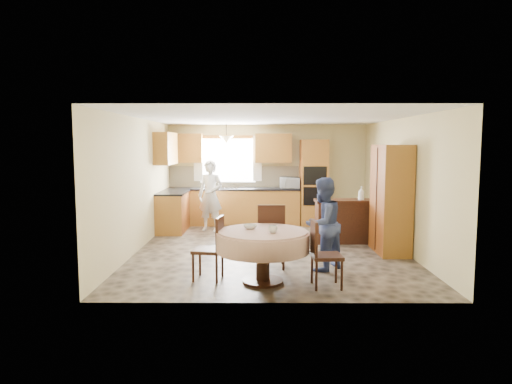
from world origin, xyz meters
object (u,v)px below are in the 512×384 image
at_px(cupboard, 391,199).
at_px(dining_table, 263,242).
at_px(oven_tower, 314,182).
at_px(sideboard, 343,222).
at_px(chair_back, 271,233).
at_px(person_dining, 323,224).
at_px(chair_right, 321,250).
at_px(chair_left, 213,245).
at_px(person_sink, 210,196).

relative_size(cupboard, dining_table, 1.48).
xyz_separation_m(oven_tower, sideboard, (0.37, -2.09, -0.65)).
bearing_deg(chair_back, dining_table, 80.19).
distance_m(sideboard, chair_back, 2.51).
height_order(cupboard, person_dining, cupboard).
bearing_deg(chair_right, person_dining, -12.10).
xyz_separation_m(chair_left, chair_back, (0.88, 0.62, 0.06)).
distance_m(cupboard, person_dining, 1.87).
distance_m(oven_tower, dining_table, 5.03).
height_order(dining_table, person_sink, person_sink).
height_order(chair_back, person_sink, person_sink).
relative_size(chair_back, person_dining, 0.71).
height_order(chair_back, chair_right, chair_back).
bearing_deg(person_dining, chair_right, 37.51).
bearing_deg(chair_right, person_sink, 22.28).
bearing_deg(chair_left, person_sink, -164.38).
bearing_deg(dining_table, oven_tower, 74.84).
bearing_deg(oven_tower, dining_table, -105.16).
bearing_deg(person_dining, dining_table, -7.82).
height_order(chair_left, chair_right, chair_left).
distance_m(chair_left, person_dining, 1.80).
bearing_deg(person_dining, oven_tower, -138.37).
height_order(cupboard, chair_back, cupboard).
bearing_deg(cupboard, oven_tower, 109.94).
bearing_deg(chair_left, chair_back, 134.35).
relative_size(sideboard, chair_back, 1.10).
bearing_deg(chair_right, cupboard, -39.98).
bearing_deg(chair_back, person_sink, -66.99).
relative_size(dining_table, chair_back, 1.28).
bearing_deg(chair_back, sideboard, -127.00).
distance_m(chair_right, person_sink, 4.65).
bearing_deg(sideboard, chair_left, -134.91).
bearing_deg(oven_tower, person_sink, -161.19).
distance_m(dining_table, chair_back, 0.78).
relative_size(oven_tower, sideboard, 1.82).
xyz_separation_m(chair_back, person_dining, (0.82, -0.07, 0.16)).
relative_size(cupboard, person_sink, 1.22).
bearing_deg(cupboard, chair_right, -126.83).
distance_m(cupboard, person_sink, 4.13).
xyz_separation_m(chair_left, person_dining, (1.70, 0.55, 0.22)).
distance_m(oven_tower, cupboard, 3.14).
bearing_deg(dining_table, sideboard, 58.55).
distance_m(dining_table, chair_right, 0.85).
bearing_deg(person_sink, person_dining, -37.81).
bearing_deg(person_sink, oven_tower, 38.11).
xyz_separation_m(cupboard, dining_table, (-2.38, -1.88, -0.40)).
xyz_separation_m(chair_left, person_sink, (-0.43, 3.84, 0.29)).
xyz_separation_m(cupboard, person_sink, (-3.55, 2.10, -0.18)).
height_order(cupboard, chair_right, cupboard).
distance_m(cupboard, dining_table, 3.06).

